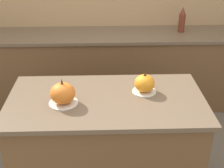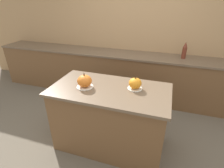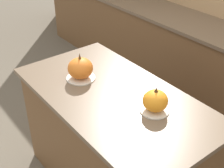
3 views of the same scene
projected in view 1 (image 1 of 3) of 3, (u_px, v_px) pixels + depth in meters
name	position (u px, v px, depth m)	size (l,w,h in m)	color
kitchen_island	(107.00, 146.00, 2.55)	(1.49, 0.79, 0.90)	brown
back_counter	(104.00, 70.00, 3.81)	(6.00, 0.60, 0.93)	brown
pumpkin_cake_left	(63.00, 94.00, 2.24)	(0.21, 0.21, 0.20)	silver
pumpkin_cake_right	(144.00, 84.00, 2.40)	(0.19, 0.19, 0.17)	silver
bottle_tall	(182.00, 20.00, 3.60)	(0.08, 0.08, 0.30)	maroon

